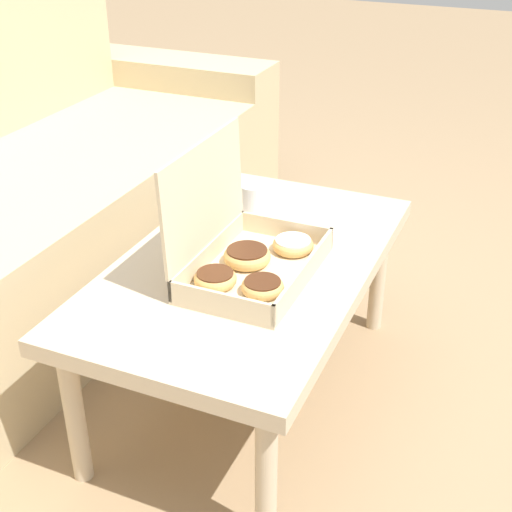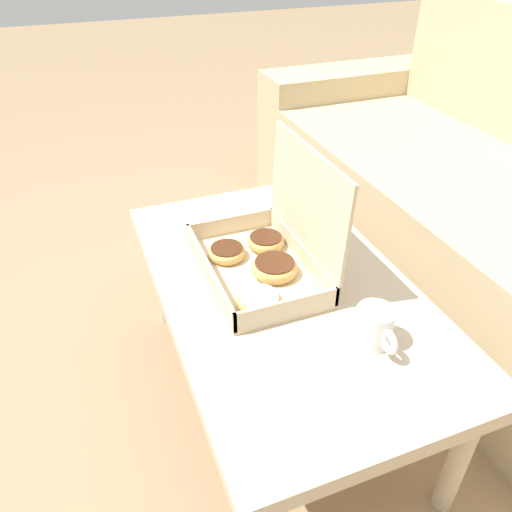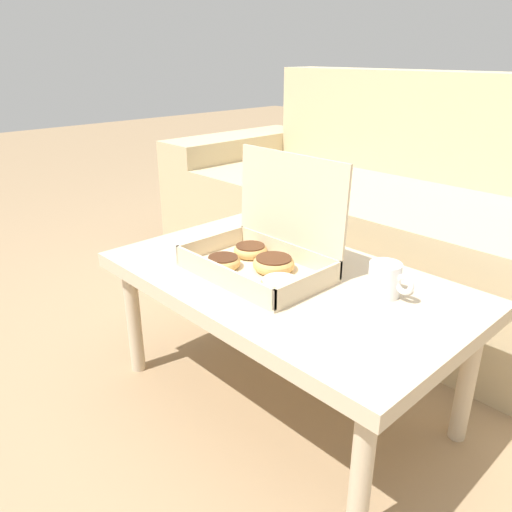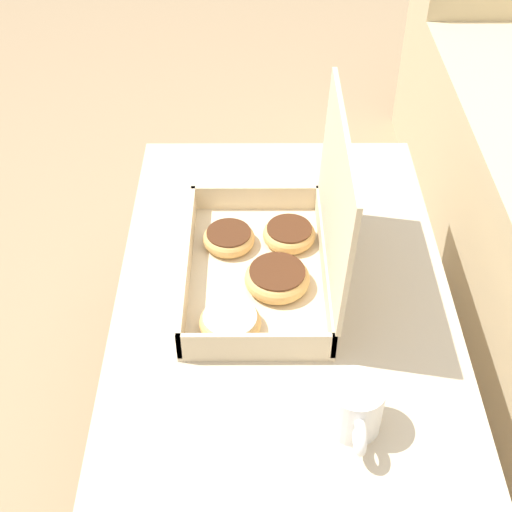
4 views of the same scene
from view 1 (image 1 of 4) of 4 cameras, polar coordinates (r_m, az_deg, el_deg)
ground_plane at (r=1.94m, az=-2.20°, el=-10.23°), size 12.00×12.00×0.00m
coffee_table at (r=1.72m, az=-0.63°, el=-1.48°), size 0.97×0.57×0.40m
pastry_box at (r=1.62m, az=-0.87°, el=0.34°), size 0.38×0.26×0.30m
coffee_mug at (r=1.91m, az=-0.14°, el=4.65°), size 0.12×0.08×0.08m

